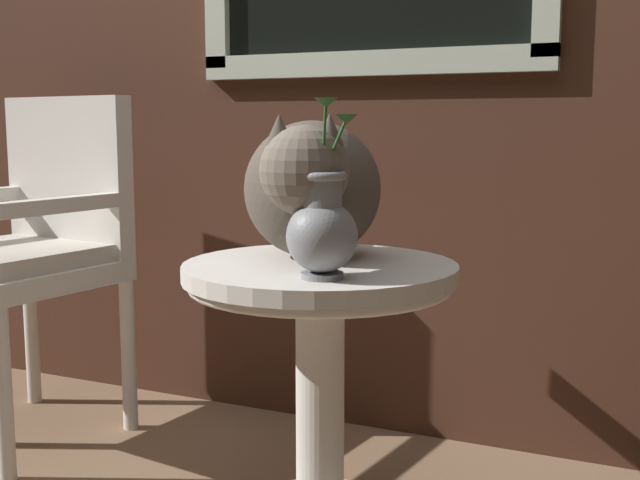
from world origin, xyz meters
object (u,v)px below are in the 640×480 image
Objects in this scene: pewter_vase_with_ivy at (322,227)px; cat at (312,187)px; wicker_chair at (33,241)px; wicker_side_table at (320,349)px.

cat is at bearing 120.08° from pewter_vase_with_ivy.
cat is (0.98, -0.18, 0.20)m from wicker_chair.
pewter_vase_with_ivy reaches higher than cat.
pewter_vase_with_ivy is at bearing -59.92° from cat.
pewter_vase_with_ivy is at bearing -19.23° from wicker_chair.
wicker_side_table is at bearing -48.15° from cat.
wicker_side_table is 0.34m from pewter_vase_with_ivy.
wicker_chair is (-1.02, 0.23, 0.15)m from wicker_side_table.
pewter_vase_with_ivy is (0.12, -0.20, -0.06)m from cat.
wicker_chair reaches higher than pewter_vase_with_ivy.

